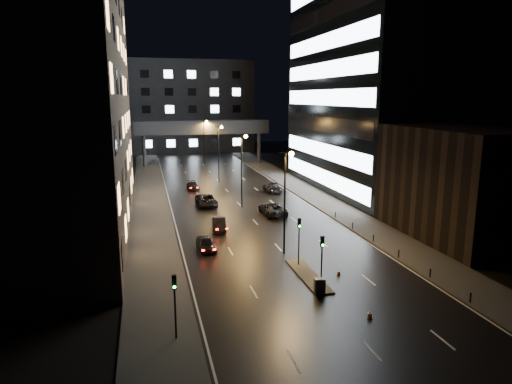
% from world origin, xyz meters
% --- Properties ---
extents(ground, '(160.00, 160.00, 0.00)m').
position_xyz_m(ground, '(0.00, 40.00, 0.00)').
color(ground, black).
rests_on(ground, ground).
extents(sidewalk_left, '(5.00, 110.00, 0.15)m').
position_xyz_m(sidewalk_left, '(-12.50, 35.00, 0.07)').
color(sidewalk_left, '#383533').
rests_on(sidewalk_left, ground).
extents(sidewalk_right, '(5.00, 110.00, 0.15)m').
position_xyz_m(sidewalk_right, '(12.50, 35.00, 0.07)').
color(sidewalk_right, '#383533').
rests_on(sidewalk_right, ground).
extents(building_left, '(15.00, 48.00, 40.00)m').
position_xyz_m(building_left, '(-22.50, 24.00, 20.00)').
color(building_left, '#2D2319').
rests_on(building_left, ground).
extents(building_right_low, '(10.00, 18.00, 12.00)m').
position_xyz_m(building_right_low, '(20.00, 9.00, 6.00)').
color(building_right_low, black).
rests_on(building_right_low, ground).
extents(building_right_glass, '(20.00, 36.00, 45.00)m').
position_xyz_m(building_right_glass, '(25.00, 36.00, 22.50)').
color(building_right_glass, black).
rests_on(building_right_glass, ground).
extents(building_far, '(34.00, 14.00, 25.00)m').
position_xyz_m(building_far, '(0.00, 98.00, 12.50)').
color(building_far, '#333335').
rests_on(building_far, ground).
extents(skybridge, '(30.00, 3.00, 10.00)m').
position_xyz_m(skybridge, '(0.00, 70.00, 8.34)').
color(skybridge, '#333335').
rests_on(skybridge, ground).
extents(median_island, '(1.60, 8.00, 0.15)m').
position_xyz_m(median_island, '(0.30, 2.00, 0.07)').
color(median_island, '#383533').
rests_on(median_island, ground).
extents(traffic_signal_near, '(0.28, 0.34, 4.40)m').
position_xyz_m(traffic_signal_near, '(0.30, 4.49, 3.09)').
color(traffic_signal_near, black).
rests_on(traffic_signal_near, median_island).
extents(traffic_signal_far, '(0.28, 0.34, 4.40)m').
position_xyz_m(traffic_signal_far, '(0.30, -1.01, 3.09)').
color(traffic_signal_far, black).
rests_on(traffic_signal_far, median_island).
extents(traffic_signal_corner, '(0.28, 0.34, 4.40)m').
position_xyz_m(traffic_signal_corner, '(-11.50, -6.01, 2.94)').
color(traffic_signal_corner, black).
rests_on(traffic_signal_corner, ground).
extents(bollard_row, '(0.12, 25.12, 0.90)m').
position_xyz_m(bollard_row, '(10.20, 6.50, 0.45)').
color(bollard_row, black).
rests_on(bollard_row, ground).
extents(streetlight_near, '(1.45, 0.50, 10.15)m').
position_xyz_m(streetlight_near, '(0.16, 8.00, 6.50)').
color(streetlight_near, black).
rests_on(streetlight_near, ground).
extents(streetlight_mid_a, '(1.45, 0.50, 10.15)m').
position_xyz_m(streetlight_mid_a, '(0.16, 28.00, 6.50)').
color(streetlight_mid_a, black).
rests_on(streetlight_mid_a, ground).
extents(streetlight_mid_b, '(1.45, 0.50, 10.15)m').
position_xyz_m(streetlight_mid_b, '(0.16, 48.00, 6.50)').
color(streetlight_mid_b, black).
rests_on(streetlight_mid_b, ground).
extents(streetlight_far, '(1.45, 0.50, 10.15)m').
position_xyz_m(streetlight_far, '(0.16, 68.00, 6.50)').
color(streetlight_far, black).
rests_on(streetlight_far, ground).
extents(car_away_a, '(1.87, 4.06, 1.35)m').
position_xyz_m(car_away_a, '(-7.34, 10.91, 0.67)').
color(car_away_a, black).
rests_on(car_away_a, ground).
extents(car_away_b, '(2.00, 4.47, 1.43)m').
position_xyz_m(car_away_b, '(-4.91, 17.68, 0.71)').
color(car_away_b, black).
rests_on(car_away_b, ground).
extents(car_away_c, '(2.82, 5.78, 1.58)m').
position_xyz_m(car_away_c, '(-4.73, 29.92, 0.79)').
color(car_away_c, black).
rests_on(car_away_c, ground).
extents(car_away_d, '(1.91, 4.42, 1.27)m').
position_xyz_m(car_away_d, '(-5.37, 42.10, 0.63)').
color(car_away_d, black).
rests_on(car_away_d, ground).
extents(car_toward_a, '(2.95, 5.82, 1.58)m').
position_xyz_m(car_toward_a, '(3.05, 22.98, 0.79)').
color(car_toward_a, black).
rests_on(car_toward_a, ground).
extents(car_toward_b, '(2.17, 5.31, 1.54)m').
position_xyz_m(car_toward_b, '(7.01, 37.23, 0.77)').
color(car_toward_b, black).
rests_on(car_toward_b, ground).
extents(utility_cabinet, '(0.89, 0.66, 1.16)m').
position_xyz_m(utility_cabinet, '(-0.10, -1.70, 0.73)').
color(utility_cabinet, '#4D4C4F').
rests_on(utility_cabinet, median_island).
extents(cone_a, '(0.44, 0.44, 0.45)m').
position_xyz_m(cone_a, '(3.00, 1.66, 0.22)').
color(cone_a, '#FF4A0D').
rests_on(cone_a, ground).
extents(cone_b, '(0.49, 0.49, 0.50)m').
position_xyz_m(cone_b, '(1.90, -6.19, 0.25)').
color(cone_b, orange).
rests_on(cone_b, ground).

